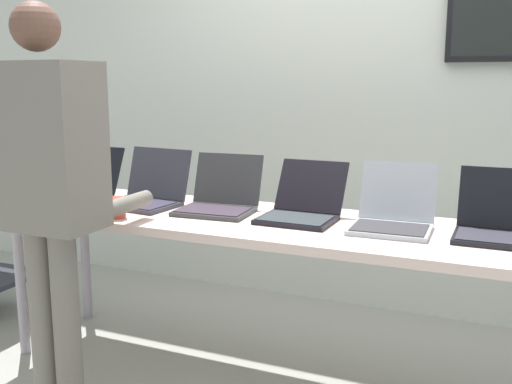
{
  "coord_description": "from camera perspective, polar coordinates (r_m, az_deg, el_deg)",
  "views": [
    {
      "loc": [
        0.84,
        -2.41,
        1.4
      ],
      "look_at": [
        -0.23,
        0.02,
        0.89
      ],
      "focal_mm": 41.62,
      "sensor_mm": 36.0,
      "label": 1
    }
  ],
  "objects": [
    {
      "name": "laptop_station_3",
      "position": [
        2.68,
        4.46,
        -1.4
      ],
      "size": [
        0.33,
        0.4,
        0.24
      ],
      "color": "black",
      "rests_on": "workbench"
    },
    {
      "name": "person",
      "position": [
        2.48,
        -19.45,
        1.44
      ],
      "size": [
        0.44,
        0.58,
        1.69
      ],
      "color": "slate",
      "rests_on": "ground"
    },
    {
      "name": "laptop_station_4",
      "position": [
        2.57,
        13.05,
        -2.1
      ],
      "size": [
        0.33,
        0.38,
        0.26
      ],
      "color": "#A9B1BA",
      "rests_on": "workbench"
    },
    {
      "name": "workbench",
      "position": [
        2.63,
        4.39,
        -4.02
      ],
      "size": [
        3.04,
        0.7,
        0.78
      ],
      "color": "beige",
      "rests_on": "ground"
    },
    {
      "name": "coffee_mug",
      "position": [
        2.77,
        -13.29,
        -1.48
      ],
      "size": [
        0.09,
        0.09,
        0.09
      ],
      "color": "#C34530",
      "rests_on": "workbench"
    },
    {
      "name": "laptop_station_1",
      "position": [
        3.03,
        -10.52,
        -0.03
      ],
      "size": [
        0.4,
        0.38,
        0.27
      ],
      "color": "#34353F",
      "rests_on": "workbench"
    },
    {
      "name": "laptop_station_0",
      "position": [
        3.28,
        -16.4,
        0.49
      ],
      "size": [
        0.34,
        0.38,
        0.26
      ],
      "color": "black",
      "rests_on": "workbench"
    },
    {
      "name": "back_wall",
      "position": [
        3.63,
        10.88,
        8.45
      ],
      "size": [
        8.0,
        0.11,
        2.5
      ],
      "color": "silver",
      "rests_on": "ground"
    },
    {
      "name": "laptop_station_2",
      "position": [
        2.84,
        -3.51,
        -0.64
      ],
      "size": [
        0.36,
        0.36,
        0.26
      ],
      "color": "#363739",
      "rests_on": "workbench"
    },
    {
      "name": "laptop_station_5",
      "position": [
        2.54,
        22.03,
        -2.75
      ],
      "size": [
        0.3,
        0.31,
        0.27
      ],
      "color": "black",
      "rests_on": "workbench"
    }
  ]
}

